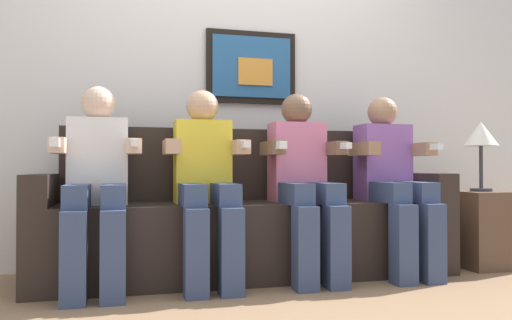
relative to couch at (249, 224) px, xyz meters
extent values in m
plane|color=#8C6B4C|center=(0.00, -0.33, -0.31)|extent=(6.34, 6.34, 0.00)
cube|color=silver|center=(0.00, 0.44, 0.99)|extent=(4.88, 0.05, 2.60)
cube|color=black|center=(0.12, 0.40, 1.04)|extent=(0.63, 0.03, 0.50)
cube|color=#26598C|center=(0.12, 0.38, 1.04)|extent=(0.55, 0.02, 0.42)
cube|color=orange|center=(0.14, 0.37, 1.00)|extent=(0.24, 0.02, 0.18)
cube|color=#2D231E|center=(0.00, -0.04, -0.09)|extent=(2.20, 0.58, 0.45)
cube|color=#2D231E|center=(0.00, 0.18, 0.36)|extent=(2.20, 0.14, 0.45)
cube|color=#2D231E|center=(-1.17, -0.04, 0.00)|extent=(0.14, 0.58, 0.62)
cube|color=#2D231E|center=(1.17, -0.04, 0.00)|extent=(0.14, 0.58, 0.62)
cube|color=white|center=(-0.88, -0.05, 0.38)|extent=(0.32, 0.20, 0.48)
sphere|color=beige|center=(-0.88, -0.05, 0.70)|extent=(0.19, 0.19, 0.19)
cube|color=#38476B|center=(-0.97, -0.25, 0.20)|extent=(0.12, 0.40, 0.12)
cube|color=#38476B|center=(-0.79, -0.25, 0.20)|extent=(0.12, 0.40, 0.12)
cube|color=#38476B|center=(-0.97, -0.45, -0.09)|extent=(0.12, 0.12, 0.45)
cube|color=#38476B|center=(-0.79, -0.45, -0.09)|extent=(0.12, 0.12, 0.45)
cube|color=beige|center=(-1.07, -0.17, 0.46)|extent=(0.08, 0.28, 0.08)
cube|color=beige|center=(-0.69, -0.17, 0.46)|extent=(0.08, 0.28, 0.08)
cube|color=white|center=(-0.69, -0.33, 0.47)|extent=(0.04, 0.13, 0.04)
cube|color=white|center=(-1.07, -0.33, 0.47)|extent=(0.04, 0.10, 0.04)
cube|color=yellow|center=(-0.29, -0.05, 0.38)|extent=(0.32, 0.20, 0.48)
sphere|color=tan|center=(-0.29, -0.05, 0.70)|extent=(0.19, 0.19, 0.19)
cube|color=#38476B|center=(-0.38, -0.25, 0.20)|extent=(0.12, 0.40, 0.12)
cube|color=#38476B|center=(-0.20, -0.25, 0.20)|extent=(0.12, 0.40, 0.12)
cube|color=#38476B|center=(-0.38, -0.45, -0.09)|extent=(0.12, 0.12, 0.45)
cube|color=#38476B|center=(-0.20, -0.45, -0.09)|extent=(0.12, 0.12, 0.45)
cube|color=tan|center=(-0.48, -0.17, 0.46)|extent=(0.08, 0.28, 0.08)
cube|color=tan|center=(-0.10, -0.17, 0.46)|extent=(0.08, 0.28, 0.08)
cube|color=white|center=(-0.10, -0.33, 0.47)|extent=(0.04, 0.13, 0.04)
cube|color=pink|center=(0.29, -0.05, 0.38)|extent=(0.32, 0.20, 0.48)
sphere|color=brown|center=(0.29, -0.05, 0.70)|extent=(0.19, 0.19, 0.19)
cube|color=#38476B|center=(0.20, -0.25, 0.20)|extent=(0.12, 0.40, 0.12)
cube|color=#38476B|center=(0.38, -0.25, 0.20)|extent=(0.12, 0.40, 0.12)
cube|color=#38476B|center=(0.20, -0.45, -0.09)|extent=(0.12, 0.12, 0.45)
cube|color=#38476B|center=(0.38, -0.45, -0.09)|extent=(0.12, 0.12, 0.45)
cube|color=brown|center=(0.10, -0.17, 0.46)|extent=(0.08, 0.28, 0.08)
cube|color=brown|center=(0.48, -0.17, 0.46)|extent=(0.08, 0.28, 0.08)
cube|color=white|center=(0.48, -0.33, 0.47)|extent=(0.04, 0.13, 0.04)
cube|color=white|center=(0.10, -0.33, 0.47)|extent=(0.04, 0.10, 0.04)
cube|color=#8C59A5|center=(0.88, -0.05, 0.38)|extent=(0.32, 0.20, 0.48)
sphere|color=#9E7556|center=(0.88, -0.05, 0.70)|extent=(0.19, 0.19, 0.19)
cube|color=#38476B|center=(0.79, -0.25, 0.20)|extent=(0.12, 0.40, 0.12)
cube|color=#38476B|center=(0.97, -0.25, 0.20)|extent=(0.12, 0.40, 0.12)
cube|color=#38476B|center=(0.79, -0.45, -0.09)|extent=(0.12, 0.12, 0.45)
cube|color=#38476B|center=(0.97, -0.45, -0.09)|extent=(0.12, 0.12, 0.45)
cube|color=#9E7556|center=(0.69, -0.17, 0.46)|extent=(0.08, 0.28, 0.08)
cube|color=#9E7556|center=(1.07, -0.17, 0.46)|extent=(0.08, 0.28, 0.08)
cube|color=white|center=(1.07, -0.33, 0.47)|extent=(0.04, 0.13, 0.04)
cube|color=brown|center=(1.59, -0.11, -0.06)|extent=(0.40, 0.40, 0.50)
cylinder|color=#333338|center=(1.55, -0.13, 0.20)|extent=(0.14, 0.14, 0.02)
cylinder|color=#333338|center=(1.55, -0.13, 0.35)|extent=(0.02, 0.02, 0.28)
cone|color=silver|center=(1.55, -0.13, 0.57)|extent=(0.22, 0.22, 0.16)
camera|label=1|loc=(-0.74, -3.01, 0.34)|focal=35.79mm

